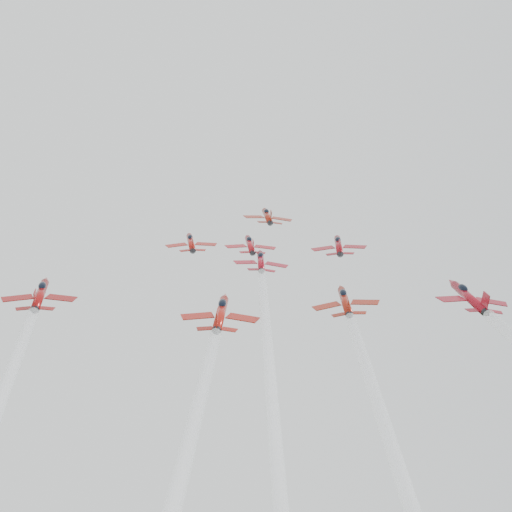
{
  "coord_description": "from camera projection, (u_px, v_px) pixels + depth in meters",
  "views": [
    {
      "loc": [
        -4.26,
        -107.63,
        113.89
      ],
      "look_at": [
        0.0,
        2.0,
        148.39
      ],
      "focal_mm": 50.0,
      "sensor_mm": 36.0,
      "label": 1
    }
  ],
  "objects": [
    {
      "name": "jet_lead",
      "position": [
        267.0,
        216.0,
        143.37
      ],
      "size": [
        9.91,
        12.39,
        8.86
      ],
      "rotation": [
        0.6,
        0.03,
        0.1
      ],
      "color": "maroon"
    },
    {
      "name": "jet_row2_left",
      "position": [
        191.0,
        242.0,
        123.62
      ],
      "size": [
        8.91,
        11.14,
        7.96
      ],
      "rotation": [
        0.6,
        -0.08,
        0.09
      ],
      "color": "#A7160F"
    },
    {
      "name": "jet_row2_center",
      "position": [
        250.0,
        244.0,
        123.2
      ],
      "size": [
        8.87,
        11.09,
        7.92
      ],
      "rotation": [
        0.6,
        -0.0,
        0.08
      ],
      "color": "#AB1019"
    },
    {
      "name": "jet_row2_right",
      "position": [
        338.0,
        245.0,
        123.98
      ],
      "size": [
        9.58,
        11.98,
        8.56
      ],
      "rotation": [
        0.6,
        -0.03,
        -0.13
      ],
      "color": "maroon"
    },
    {
      "name": "jet_center",
      "position": [
        277.0,
        384.0,
        73.39
      ],
      "size": [
        8.78,
        79.45,
        54.92
      ],
      "rotation": [
        0.6,
        0.06,
        0.03
      ],
      "color": "maroon"
    },
    {
      "name": "jet_rear_right",
      "position": [
        433.0,
        505.0,
        54.76
      ],
      "size": [
        9.21,
        83.34,
        57.61
      ],
      "rotation": [
        0.6,
        -0.09,
        -0.11
      ],
      "color": "maroon"
    }
  ]
}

